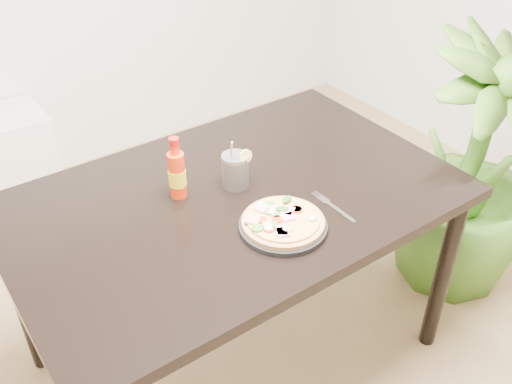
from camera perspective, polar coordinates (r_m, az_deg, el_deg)
dining_table at (r=1.84m, az=-2.17°, el=-2.38°), size 1.40×0.90×0.75m
plate at (r=1.65m, az=2.71°, el=-3.43°), size 0.26×0.26×0.02m
pizza at (r=1.64m, az=2.62°, el=-2.88°), size 0.24×0.24×0.03m
hot_sauce_bottle at (r=1.76m, az=-7.90°, el=1.83°), size 0.07×0.07×0.21m
cola_cup at (r=1.80m, az=-2.08°, el=2.09°), size 0.09×0.09×0.17m
fork at (r=1.75m, az=7.61°, el=-1.39°), size 0.02×0.19×0.00m
houseplant at (r=2.44m, az=20.70°, el=2.13°), size 0.71×0.71×1.09m
plant_pot at (r=2.69m, az=18.78°, el=-5.64°), size 0.28×0.28×0.22m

